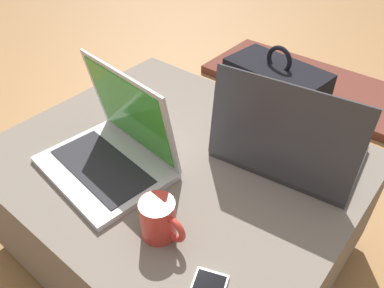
# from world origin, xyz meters

# --- Properties ---
(ground_plane) EXTENTS (14.00, 14.00, 0.00)m
(ground_plane) POSITION_xyz_m (0.00, 0.00, 0.00)
(ground_plane) COLOR #9E7042
(ottoman) EXTENTS (0.96, 0.80, 0.40)m
(ottoman) POSITION_xyz_m (0.00, 0.00, 0.20)
(ottoman) COLOR #3D3832
(ottoman) RESTS_ON ground_plane
(laptop_near) EXTENTS (0.36, 0.29, 0.26)m
(laptop_near) POSITION_xyz_m (-0.11, -0.13, 0.45)
(laptop_near) COLOR silver
(laptop_near) RESTS_ON ottoman
(laptop_far) EXTENTS (0.40, 0.30, 0.27)m
(laptop_far) POSITION_xyz_m (0.24, 0.17, 0.45)
(laptop_far) COLOR #333338
(laptop_far) RESTS_ON ottoman
(backpack) EXTENTS (0.38, 0.28, 0.53)m
(backpack) POSITION_xyz_m (0.01, 0.56, 0.22)
(backpack) COLOR black
(backpack) RESTS_ON ground_plane
(coffee_mug) EXTENTS (0.12, 0.08, 0.10)m
(coffee_mug) POSITION_xyz_m (0.15, -0.22, 0.45)
(coffee_mug) COLOR red
(coffee_mug) RESTS_ON ottoman
(fireplace_hearth) EXTENTS (1.40, 0.50, 0.04)m
(fireplace_hearth) POSITION_xyz_m (0.00, 1.26, 0.02)
(fireplace_hearth) COLOR brown
(fireplace_hearth) RESTS_ON ground_plane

